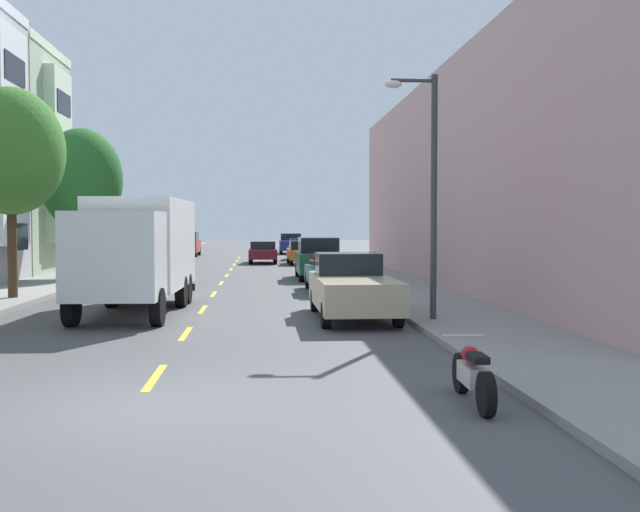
{
  "coord_description": "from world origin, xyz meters",
  "views": [
    {
      "loc": [
        1.79,
        -10.56,
        2.54
      ],
      "look_at": [
        3.99,
        18.29,
        1.32
      ],
      "focal_mm": 42.29,
      "sensor_mm": 36.0,
      "label": 1
    }
  ],
  "objects_px": {
    "street_lamp": "(428,177)",
    "parked_hatchback_black": "(301,249)",
    "parked_pickup_champagne": "(352,288)",
    "parked_hatchback_orange": "(302,252)",
    "delivery_box_truck": "(138,248)",
    "parked_suv_forest": "(318,258)",
    "street_tree_second": "(11,152)",
    "parked_hatchback_sky": "(155,256)",
    "parked_motorcycle": "(473,375)",
    "parked_sedan_teal": "(332,272)",
    "moving_burgundy_sedan": "(263,252)",
    "street_tree_third": "(82,180)",
    "parked_pickup_silver": "(165,251)",
    "parked_pickup_navy": "(291,244)",
    "parked_suv_red": "(186,244)"
  },
  "relations": [
    {
      "from": "parked_pickup_champagne",
      "to": "parked_hatchback_orange",
      "type": "relative_size",
      "value": 1.32
    },
    {
      "from": "parked_sedan_teal",
      "to": "parked_suv_forest",
      "type": "relative_size",
      "value": 0.94
    },
    {
      "from": "street_tree_third",
      "to": "parked_pickup_navy",
      "type": "xyz_separation_m",
      "value": [
        10.64,
        30.16,
        -3.72
      ]
    },
    {
      "from": "parked_pickup_navy",
      "to": "parked_pickup_silver",
      "type": "bearing_deg",
      "value": -116.86
    },
    {
      "from": "street_lamp",
      "to": "parked_hatchback_orange",
      "type": "relative_size",
      "value": 1.52
    },
    {
      "from": "parked_pickup_navy",
      "to": "parked_motorcycle",
      "type": "bearing_deg",
      "value": -89.46
    },
    {
      "from": "street_lamp",
      "to": "parked_hatchback_black",
      "type": "bearing_deg",
      "value": 92.36
    },
    {
      "from": "parked_hatchback_orange",
      "to": "parked_motorcycle",
      "type": "bearing_deg",
      "value": -89.24
    },
    {
      "from": "parked_suv_forest",
      "to": "parked_pickup_silver",
      "type": "distance_m",
      "value": 15.97
    },
    {
      "from": "parked_pickup_champagne",
      "to": "moving_burgundy_sedan",
      "type": "xyz_separation_m",
      "value": [
        -2.4,
        28.95,
        -0.08
      ]
    },
    {
      "from": "parked_pickup_champagne",
      "to": "parked_hatchback_black",
      "type": "relative_size",
      "value": 1.33
    },
    {
      "from": "street_tree_second",
      "to": "parked_hatchback_black",
      "type": "height_order",
      "value": "street_tree_second"
    },
    {
      "from": "parked_pickup_navy",
      "to": "moving_burgundy_sedan",
      "type": "distance_m",
      "value": 16.17
    },
    {
      "from": "street_lamp",
      "to": "moving_burgundy_sedan",
      "type": "xyz_separation_m",
      "value": [
        -4.13,
        30.4,
        -2.99
      ]
    },
    {
      "from": "delivery_box_truck",
      "to": "parked_hatchback_sky",
      "type": "distance_m",
      "value": 20.96
    },
    {
      "from": "parked_hatchback_black",
      "to": "street_tree_third",
      "type": "bearing_deg",
      "value": -120.06
    },
    {
      "from": "parked_pickup_champagne",
      "to": "parked_sedan_teal",
      "type": "bearing_deg",
      "value": 88.6
    },
    {
      "from": "parked_hatchback_orange",
      "to": "delivery_box_truck",
      "type": "bearing_deg",
      "value": -103.32
    },
    {
      "from": "parked_hatchback_orange",
      "to": "parked_hatchback_sky",
      "type": "bearing_deg",
      "value": -150.69
    },
    {
      "from": "street_tree_third",
      "to": "parked_pickup_champagne",
      "type": "distance_m",
      "value": 18.57
    },
    {
      "from": "delivery_box_truck",
      "to": "parked_motorcycle",
      "type": "relative_size",
      "value": 3.68
    },
    {
      "from": "parked_pickup_champagne",
      "to": "parked_pickup_navy",
      "type": "relative_size",
      "value": 1.0
    },
    {
      "from": "street_lamp",
      "to": "parked_hatchback_orange",
      "type": "distance_m",
      "value": 29.01
    },
    {
      "from": "moving_burgundy_sedan",
      "to": "parked_hatchback_black",
      "type": "bearing_deg",
      "value": 59.94
    },
    {
      "from": "delivery_box_truck",
      "to": "parked_suv_forest",
      "type": "distance_m",
      "value": 14.17
    },
    {
      "from": "parked_hatchback_sky",
      "to": "moving_burgundy_sedan",
      "type": "height_order",
      "value": "parked_hatchback_sky"
    },
    {
      "from": "parked_pickup_champagne",
      "to": "parked_hatchback_black",
      "type": "distance_m",
      "value": 33.6
    },
    {
      "from": "street_tree_third",
      "to": "parked_hatchback_orange",
      "type": "xyz_separation_m",
      "value": [
        10.66,
        12.58,
        -3.79
      ]
    },
    {
      "from": "parked_hatchback_orange",
      "to": "moving_burgundy_sedan",
      "type": "relative_size",
      "value": 0.9
    },
    {
      "from": "street_tree_second",
      "to": "delivery_box_truck",
      "type": "relative_size",
      "value": 0.91
    },
    {
      "from": "delivery_box_truck",
      "to": "parked_motorcycle",
      "type": "distance_m",
      "value": 13.42
    },
    {
      "from": "parked_hatchback_sky",
      "to": "moving_burgundy_sedan",
      "type": "bearing_deg",
      "value": 46.47
    },
    {
      "from": "parked_sedan_teal",
      "to": "parked_hatchback_black",
      "type": "distance_m",
      "value": 25.7
    },
    {
      "from": "parked_hatchback_sky",
      "to": "street_tree_third",
      "type": "bearing_deg",
      "value": -105.39
    },
    {
      "from": "parked_pickup_navy",
      "to": "parked_hatchback_black",
      "type": "distance_m",
      "value": 11.34
    },
    {
      "from": "parked_pickup_champagne",
      "to": "parked_hatchback_black",
      "type": "xyz_separation_m",
      "value": [
        0.29,
        33.6,
        -0.07
      ]
    },
    {
      "from": "parked_suv_red",
      "to": "parked_motorcycle",
      "type": "relative_size",
      "value": 2.34
    },
    {
      "from": "street_tree_third",
      "to": "parked_pickup_silver",
      "type": "bearing_deg",
      "value": 81.3
    },
    {
      "from": "parked_sedan_teal",
      "to": "parked_pickup_champagne",
      "type": "bearing_deg",
      "value": -91.4
    },
    {
      "from": "delivery_box_truck",
      "to": "parked_pickup_silver",
      "type": "relative_size",
      "value": 1.42
    },
    {
      "from": "parked_suv_forest",
      "to": "parked_pickup_silver",
      "type": "height_order",
      "value": "parked_suv_forest"
    },
    {
      "from": "parked_sedan_teal",
      "to": "street_lamp",
      "type": "bearing_deg",
      "value": -80.66
    },
    {
      "from": "street_tree_second",
      "to": "parked_sedan_teal",
      "type": "relative_size",
      "value": 1.52
    },
    {
      "from": "street_tree_third",
      "to": "parked_pickup_silver",
      "type": "distance_m",
      "value": 13.79
    },
    {
      "from": "street_lamp",
      "to": "parked_pickup_silver",
      "type": "bearing_deg",
      "value": 109.38
    },
    {
      "from": "street_lamp",
      "to": "moving_burgundy_sedan",
      "type": "height_order",
      "value": "street_lamp"
    },
    {
      "from": "parked_hatchback_sky",
      "to": "parked_motorcycle",
      "type": "xyz_separation_m",
      "value": [
        9.0,
        -32.4,
        -0.35
      ]
    },
    {
      "from": "parked_pickup_champagne",
      "to": "parked_hatchback_black",
      "type": "height_order",
      "value": "parked_pickup_champagne"
    },
    {
      "from": "street_tree_second",
      "to": "parked_hatchback_black",
      "type": "distance_m",
      "value": 30.76
    },
    {
      "from": "parked_pickup_champagne",
      "to": "parked_hatchback_sky",
      "type": "distance_m",
      "value": 24.11
    }
  ]
}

